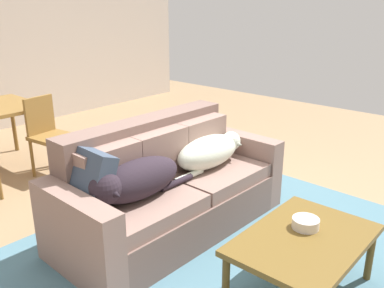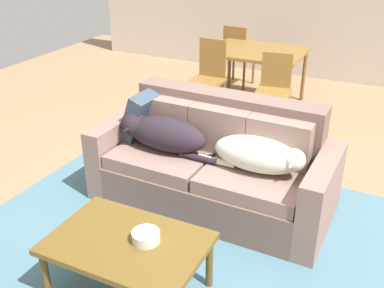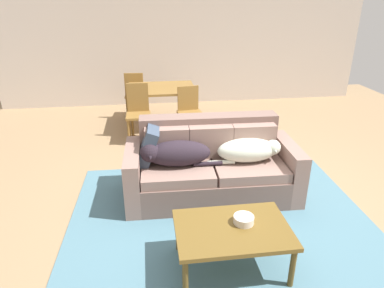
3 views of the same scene
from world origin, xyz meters
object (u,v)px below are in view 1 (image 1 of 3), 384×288
dining_chair_near_right (48,132)px  coffee_table (304,244)px  bowl_on_coffee_table (306,223)px  dog_on_right_cushion (210,151)px  couch (168,189)px  dog_on_left_cushion (134,181)px  throw_pillow_by_left_arm (86,180)px

dining_chair_near_right → coffee_table: bearing=-97.8°
bowl_on_coffee_table → dining_chair_near_right: (-0.08, 3.08, 0.03)m
dog_on_right_cushion → coffee_table: bearing=-110.8°
couch → bowl_on_coffee_table: size_ratio=11.37×
bowl_on_coffee_table → dining_chair_near_right: dining_chair_near_right is taller
couch → dog_on_left_cushion: 0.55m
bowl_on_coffee_table → dining_chair_near_right: bearing=91.6°
bowl_on_coffee_table → throw_pillow_by_left_arm: bearing=121.6°
couch → throw_pillow_by_left_arm: (-0.75, 0.07, 0.32)m
dog_on_left_cushion → dog_on_right_cushion: size_ratio=1.07×
dog_on_right_cushion → dining_chair_near_right: (-0.46, 1.96, -0.11)m
couch → coffee_table: couch is taller
couch → throw_pillow_by_left_arm: size_ratio=4.62×
couch → throw_pillow_by_left_arm: couch is taller
couch → dog_on_right_cushion: 0.52m
dog_on_left_cushion → throw_pillow_by_left_arm: throw_pillow_by_left_arm is taller
coffee_table → dining_chair_near_right: bearing=89.5°
dog_on_left_cushion → bowl_on_coffee_table: bearing=-63.9°
dog_on_right_cushion → throw_pillow_by_left_arm: 1.20m
coffee_table → dog_on_left_cushion: bearing=109.0°
dining_chair_near_right → dog_on_right_cushion: bearing=-84.1°
dog_on_right_cushion → dining_chair_near_right: size_ratio=0.99×
couch → dining_chair_near_right: bearing=92.4°
dining_chair_near_right → dog_on_left_cushion: bearing=-109.8°
couch → dining_chair_near_right: (-0.03, 1.84, 0.14)m
couch → dog_on_left_cushion: size_ratio=2.20×
throw_pillow_by_left_arm → dining_chair_near_right: size_ratio=0.50×
dog_on_right_cushion → coffee_table: (-0.49, -1.18, -0.22)m
dog_on_right_cushion → throw_pillow_by_left_arm: size_ratio=1.96×
couch → bowl_on_coffee_table: (0.06, -1.25, 0.11)m
bowl_on_coffee_table → coffee_table: bearing=-154.4°
bowl_on_coffee_table → dog_on_left_cushion: bearing=114.6°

